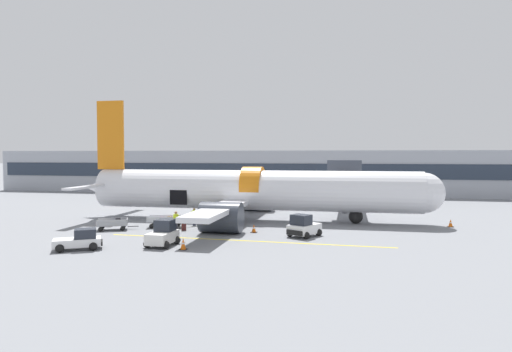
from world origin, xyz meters
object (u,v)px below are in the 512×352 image
Objects in this scene: ground_crew_supervisor at (176,222)px; ground_crew_loader_a at (202,219)px; ground_crew_loader_b at (210,217)px; baggage_cart_queued at (114,225)px; baggage_cart_loading at (166,221)px; baggage_tug_rear at (79,241)px; suitcase_on_tarmac_upright at (184,226)px; baggage_tug_mid at (163,235)px; baggage_tug_lead at (303,227)px; airplane at (248,191)px; ground_crew_driver at (194,216)px.

ground_crew_loader_a is at bearing 56.36° from ground_crew_supervisor.
ground_crew_supervisor is (-1.50, -2.25, 0.09)m from ground_crew_loader_a.
baggage_cart_queued is at bearing -155.39° from ground_crew_loader_b.
baggage_cart_queued is (-3.80, -2.24, -0.05)m from baggage_cart_loading.
baggage_tug_rear is at bearing -118.44° from ground_crew_supervisor.
suitcase_on_tarmac_upright is at bearing 9.05° from baggage_cart_queued.
baggage_tug_mid is 8.18m from baggage_cart_loading.
baggage_tug_lead is at bearing -10.90° from ground_crew_loader_a.
ground_crew_supervisor reaches higher than ground_crew_loader_a.
ground_crew_loader_b is 4.22m from ground_crew_supervisor.
baggage_cart_loading is 4.41m from baggage_cart_queued.
airplane is 21.72× the size of ground_crew_loader_a.
baggage_tug_lead is at bearing -9.77° from baggage_cart_loading.
baggage_tug_lead is 0.91× the size of baggage_tug_rear.
baggage_cart_loading reaches higher than suitcase_on_tarmac_upright.
baggage_tug_mid is 1.80× the size of ground_crew_loader_b.
ground_crew_driver is 0.87× the size of ground_crew_supervisor.
ground_crew_supervisor reaches higher than baggage_tug_rear.
baggage_tug_mid reaches higher than ground_crew_supervisor.
baggage_tug_lead is at bearing 0.46° from baggage_cart_queued.
baggage_tug_rear is 12.53m from ground_crew_loader_b.
suitcase_on_tarmac_upright is (4.11, 8.70, -0.22)m from baggage_tug_rear.
baggage_cart_queued is 2.08× the size of ground_crew_loader_a.
ground_crew_loader_b is at bearing -119.41° from airplane.
baggage_tug_mid is 6.40m from suitcase_on_tarmac_upright.
ground_crew_loader_a reaches higher than baggage_cart_queued.
baggage_tug_lead is 10.30m from ground_crew_supervisor.
suitcase_on_tarmac_upright is at bearing -122.05° from ground_crew_loader_b.
airplane is 13.73m from baggage_tug_mid.
airplane reaches higher than baggage_tug_rear.
ground_crew_loader_b is at bearing 17.93° from baggage_cart_loading.
ground_crew_loader_a is 1.68m from suitcase_on_tarmac_upright.
ground_crew_supervisor reaches higher than baggage_cart_queued.
baggage_cart_loading is 4.62× the size of suitcase_on_tarmac_upright.
baggage_tug_mid reaches higher than baggage_cart_loading.
ground_crew_supervisor is at bearing -90.80° from ground_crew_driver.
ground_crew_loader_b reaches higher than ground_crew_driver.
ground_crew_loader_b is 1.69m from ground_crew_driver.
baggage_cart_loading is at bearing 78.72° from baggage_tug_rear.
baggage_tug_mid is at bearing -103.51° from airplane.
baggage_tug_mid is at bearing -84.12° from ground_crew_driver.
baggage_tug_lead reaches higher than ground_crew_loader_b.
ground_crew_supervisor is (5.77, -0.43, 0.48)m from baggage_cart_queued.
ground_crew_loader_b is at bearing 85.48° from baggage_tug_mid.
ground_crew_supervisor is at bearing -123.64° from ground_crew_loader_a.
airplane is 6.09m from ground_crew_driver.
ground_crew_driver is (5.83, 3.80, 0.36)m from baggage_cart_queued.
baggage_cart_loading is 2.49m from suitcase_on_tarmac_upright.
baggage_tug_mid is 7.22m from ground_crew_loader_a.
baggage_cart_queued is at bearing 103.14° from baggage_tug_rear.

